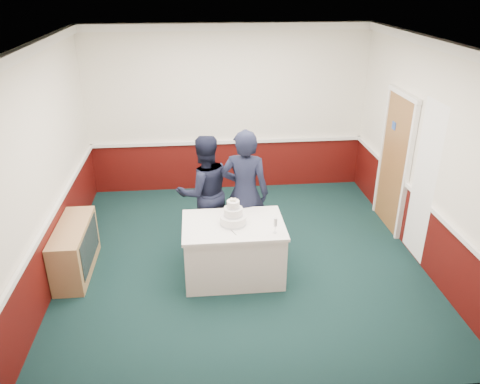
{
  "coord_description": "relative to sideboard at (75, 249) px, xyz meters",
  "views": [
    {
      "loc": [
        -0.58,
        -5.69,
        3.73
      ],
      "look_at": [
        -0.03,
        -0.1,
        1.1
      ],
      "focal_mm": 35.0,
      "sensor_mm": 36.0,
      "label": 1
    }
  ],
  "objects": [
    {
      "name": "ground",
      "position": [
        2.28,
        0.11,
        -0.35
      ],
      "size": [
        5.0,
        5.0,
        0.0
      ],
      "primitive_type": "plane",
      "color": "black",
      "rests_on": "ground"
    },
    {
      "name": "room_shell",
      "position": [
        2.36,
        0.72,
        1.62
      ],
      "size": [
        5.0,
        5.0,
        3.0
      ],
      "color": "white",
      "rests_on": "ground"
    },
    {
      "name": "sideboard",
      "position": [
        0.0,
        0.0,
        0.0
      ],
      "size": [
        0.41,
        1.2,
        0.7
      ],
      "color": "tan",
      "rests_on": "ground"
    },
    {
      "name": "cake_table",
      "position": [
        2.13,
        -0.29,
        0.05
      ],
      "size": [
        1.32,
        0.92,
        0.79
      ],
      "color": "white",
      "rests_on": "ground"
    },
    {
      "name": "wedding_cake",
      "position": [
        2.13,
        -0.29,
        0.55
      ],
      "size": [
        0.35,
        0.35,
        0.36
      ],
      "color": "white",
      "rests_on": "cake_table"
    },
    {
      "name": "cake_knife",
      "position": [
        2.1,
        -0.49,
        0.44
      ],
      "size": [
        0.1,
        0.21,
        0.0
      ],
      "primitive_type": "cube",
      "rotation": [
        0.0,
        0.0,
        0.4
      ],
      "color": "silver",
      "rests_on": "cake_table"
    },
    {
      "name": "champagne_flute",
      "position": [
        2.63,
        -0.57,
        0.58
      ],
      "size": [
        0.05,
        0.05,
        0.21
      ],
      "color": "silver",
      "rests_on": "cake_table"
    },
    {
      "name": "person_man",
      "position": [
        1.78,
        0.58,
        0.51
      ],
      "size": [
        0.98,
        0.85,
        1.72
      ],
      "primitive_type": "imported",
      "rotation": [
        0.0,
        0.0,
        3.41
      ],
      "color": "black",
      "rests_on": "ground"
    },
    {
      "name": "person_woman",
      "position": [
        2.34,
        0.33,
        0.58
      ],
      "size": [
        0.77,
        0.6,
        1.86
      ],
      "primitive_type": "imported",
      "rotation": [
        0.0,
        0.0,
        2.89
      ],
      "color": "black",
      "rests_on": "ground"
    }
  ]
}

